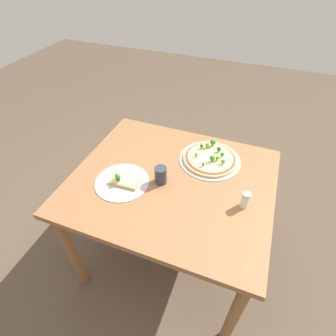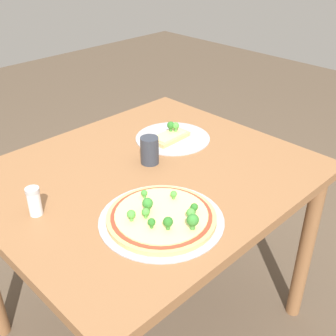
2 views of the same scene
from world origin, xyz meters
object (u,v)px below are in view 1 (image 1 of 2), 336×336
Objects in this scene: pizza_tray_slice at (123,181)px; drinking_cup at (161,175)px; dining_table at (172,192)px; pizza_tray_whole at (210,158)px; condiment_shaker at (245,200)px.

pizza_tray_slice is 2.98× the size of drinking_cup.
dining_table is 10.96× the size of drinking_cup.
pizza_tray_slice is (-0.40, -0.36, -0.00)m from pizza_tray_whole.
condiment_shaker is at bearing 6.13° from pizza_tray_slice.
pizza_tray_whole is at bearing 53.14° from drinking_cup.
condiment_shaker is (0.24, -0.29, 0.03)m from pizza_tray_whole.
condiment_shaker is at bearing -1.42° from drinking_cup.
pizza_tray_slice reaches higher than dining_table.
condiment_shaker reaches higher than pizza_tray_whole.
pizza_tray_whole is 0.54m from pizza_tray_slice.
condiment_shaker reaches higher than dining_table.
pizza_tray_whole is 4.03× the size of condiment_shaker.
dining_table is 0.17m from drinking_cup.
drinking_cup is at bearing -141.18° from dining_table.
condiment_shaker is (0.40, -0.05, 0.15)m from dining_table.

